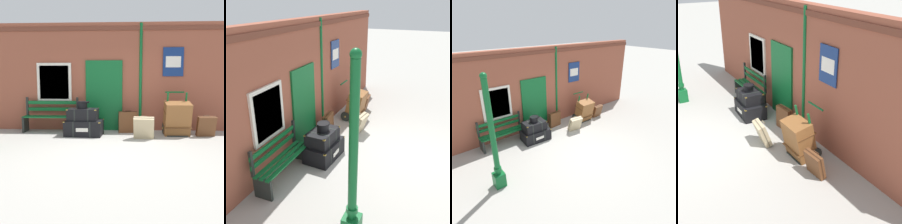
{
  "view_description": "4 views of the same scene",
  "coord_description": "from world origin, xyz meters",
  "views": [
    {
      "loc": [
        0.21,
        -5.1,
        1.48
      ],
      "look_at": [
        -0.1,
        1.7,
        0.65
      ],
      "focal_mm": 40.13,
      "sensor_mm": 36.0,
      "label": 1
    },
    {
      "loc": [
        -6.1,
        -0.88,
        3.62
      ],
      "look_at": [
        0.11,
        1.69,
        0.83
      ],
      "focal_mm": 43.78,
      "sensor_mm": 36.0,
      "label": 2
    },
    {
      "loc": [
        -4.28,
        -4.26,
        4.05
      ],
      "look_at": [
        0.61,
        1.79,
        0.67
      ],
      "focal_mm": 33.37,
      "sensor_mm": 36.0,
      "label": 3
    },
    {
      "loc": [
        6.7,
        -1.51,
        4.01
      ],
      "look_at": [
        0.91,
        1.94,
        0.76
      ],
      "focal_mm": 49.75,
      "sensor_mm": 36.0,
      "label": 4
    }
  ],
  "objects": [
    {
      "name": "ground_plane",
      "position": [
        0.0,
        0.0,
        0.0
      ],
      "size": [
        60.0,
        60.0,
        0.0
      ],
      "primitive_type": "plane",
      "color": "#A3A099"
    },
    {
      "name": "porters_trolley",
      "position": [
        1.68,
        1.88,
        0.27
      ],
      "size": [
        0.71,
        0.61,
        1.2
      ],
      "color": "black",
      "rests_on": "ground"
    },
    {
      "name": "steamer_trunk_middle",
      "position": [
        -0.89,
        1.67,
        0.58
      ],
      "size": [
        0.84,
        0.59,
        0.33
      ],
      "color": "black",
      "rests_on": "steamer_trunk_base"
    },
    {
      "name": "round_hatbox",
      "position": [
        -0.89,
        1.65,
        0.85
      ],
      "size": [
        0.34,
        0.29,
        0.2
      ],
      "color": "black",
      "rests_on": "steamer_trunk_middle"
    },
    {
      "name": "brick_facade",
      "position": [
        -0.02,
        2.6,
        1.6
      ],
      "size": [
        10.4,
        0.35,
        3.2
      ],
      "color": "brown",
      "rests_on": "ground"
    },
    {
      "name": "suitcase_cream",
      "position": [
        0.35,
        2.09,
        0.3
      ],
      "size": [
        0.55,
        0.21,
        0.65
      ],
      "color": "brown",
      "rests_on": "ground"
    },
    {
      "name": "suitcase_caramel",
      "position": [
        2.44,
        1.62,
        0.28
      ],
      "size": [
        0.5,
        0.29,
        0.58
      ],
      "color": "brown",
      "rests_on": "ground"
    },
    {
      "name": "platform_bench",
      "position": [
        -1.92,
        2.16,
        0.44
      ],
      "size": [
        1.6,
        0.43,
        1.01
      ],
      "color": "#0F5B28",
      "rests_on": "ground"
    },
    {
      "name": "steamer_trunk_base",
      "position": [
        -0.86,
        1.65,
        0.21
      ],
      "size": [
        1.06,
        0.72,
        0.43
      ],
      "color": "black",
      "rests_on": "ground"
    },
    {
      "name": "large_brown_trunk",
      "position": [
        1.68,
        1.71,
        0.47
      ],
      "size": [
        0.7,
        0.61,
        0.95
      ],
      "color": "brown",
      "rests_on": "ground"
    },
    {
      "name": "suitcase_olive",
      "position": [
        0.74,
        1.25,
        0.3
      ],
      "size": [
        0.55,
        0.4,
        0.6
      ],
      "color": "tan",
      "rests_on": "ground"
    },
    {
      "name": "lamp_post",
      "position": [
        -2.88,
        0.21,
        1.17
      ],
      "size": [
        0.28,
        0.28,
        3.07
      ],
      "color": "#0F5B28",
      "rests_on": "ground"
    }
  ]
}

